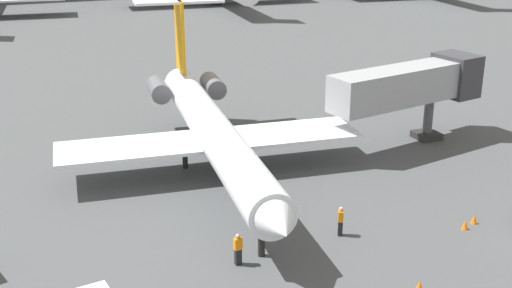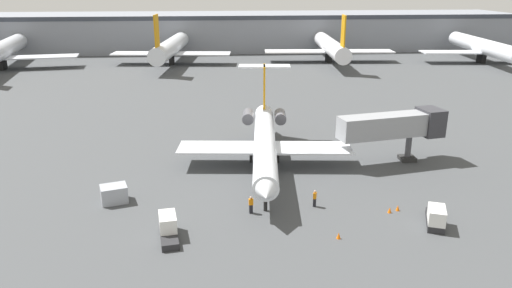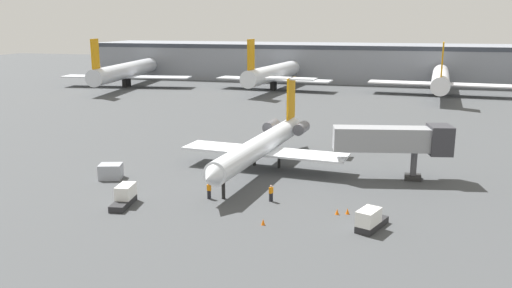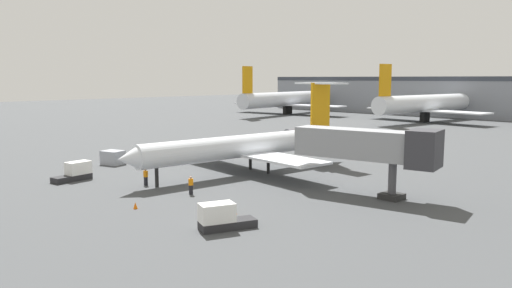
{
  "view_description": "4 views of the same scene",
  "coord_description": "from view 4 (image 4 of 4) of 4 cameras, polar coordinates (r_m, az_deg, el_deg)",
  "views": [
    {
      "loc": [
        -15.77,
        -38.01,
        16.85
      ],
      "look_at": [
        -2.03,
        -3.19,
        3.17
      ],
      "focal_mm": 46.1,
      "sensor_mm": 36.0,
      "label": 1
    },
    {
      "loc": [
        -9.13,
        -51.63,
        20.6
      ],
      "look_at": [
        -4.53,
        1.43,
        2.56
      ],
      "focal_mm": 33.96,
      "sensor_mm": 36.0,
      "label": 2
    },
    {
      "loc": [
        11.59,
        -57.71,
        17.24
      ],
      "look_at": [
        -4.06,
        -0.61,
        3.42
      ],
      "focal_mm": 36.58,
      "sensor_mm": 36.0,
      "label": 3
    },
    {
      "loc": [
        35.13,
        -36.37,
        10.46
      ],
      "look_at": [
        -3.43,
        1.58,
        3.17
      ],
      "focal_mm": 34.32,
      "sensor_mm": 36.0,
      "label": 4
    }
  ],
  "objects": [
    {
      "name": "jet_bridge",
      "position": [
        44.22,
        13.69,
        -0.27
      ],
      "size": [
        13.16,
        5.39,
        6.23
      ],
      "color": "gray",
      "rests_on": "ground_plane"
    },
    {
      "name": "baggage_tug_trailing",
      "position": [
        34.44,
        -4.02,
        -8.57
      ],
      "size": [
        2.73,
        4.24,
        1.9
      ],
      "color": "#262628",
      "rests_on": "ground_plane"
    },
    {
      "name": "parked_airliner_west_end",
      "position": [
        143.36,
        3.67,
        5.22
      ],
      "size": [
        35.7,
        42.07,
        13.56
      ],
      "color": "silver",
      "rests_on": "ground_plane"
    },
    {
      "name": "parked_airliner_west_mid",
      "position": [
        124.13,
        19.08,
        4.44
      ],
      "size": [
        30.68,
        36.22,
        13.55
      ],
      "color": "silver",
      "rests_on": "ground_plane"
    },
    {
      "name": "cargo_container_uld",
      "position": [
        62.3,
        -16.34,
        -1.52
      ],
      "size": [
        2.93,
        2.59,
        1.69
      ],
      "color": "#999EA8",
      "rests_on": "ground_plane"
    },
    {
      "name": "regional_jet",
      "position": [
        54.4,
        -0.37,
        0.01
      ],
      "size": [
        20.36,
        29.82,
        9.94
      ],
      "color": "silver",
      "rests_on": "ground_plane"
    },
    {
      "name": "ground_plane",
      "position": [
        51.64,
        1.43,
        -4.07
      ],
      "size": [
        400.0,
        400.0,
        0.1
      ],
      "primitive_type": "cube",
      "color": "#424447"
    },
    {
      "name": "traffic_cone_far",
      "position": [
        38.22,
        -2.48,
        -7.79
      ],
      "size": [
        0.36,
        0.36,
        0.55
      ],
      "color": "orange",
      "rests_on": "ground_plane"
    },
    {
      "name": "traffic_cone_mid",
      "position": [
        40.93,
        -13.88,
        -6.97
      ],
      "size": [
        0.36,
        0.36,
        0.55
      ],
      "color": "orange",
      "rests_on": "ground_plane"
    },
    {
      "name": "ground_crew_loader",
      "position": [
        49.32,
        -12.73,
        -3.75
      ],
      "size": [
        0.42,
        0.3,
        1.69
      ],
      "color": "black",
      "rests_on": "ground_plane"
    },
    {
      "name": "baggage_tug_lead",
      "position": [
        53.91,
        -20.3,
        -3.09
      ],
      "size": [
        1.97,
        4.16,
        1.9
      ],
      "color": "#262628",
      "rests_on": "ground_plane"
    },
    {
      "name": "ground_crew_marshaller",
      "position": [
        44.78,
        -7.6,
        -4.78
      ],
      "size": [
        0.41,
        0.47,
        1.69
      ],
      "color": "black",
      "rests_on": "ground_plane"
    },
    {
      "name": "traffic_cone_near",
      "position": [
        38.65,
        -3.8,
        -7.63
      ],
      "size": [
        0.36,
        0.36,
        0.55
      ],
      "color": "orange",
      "rests_on": "ground_plane"
    }
  ]
}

